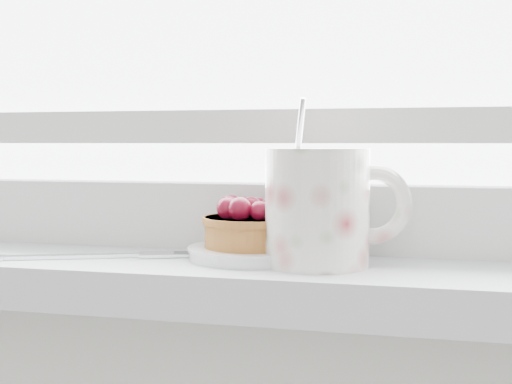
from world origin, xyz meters
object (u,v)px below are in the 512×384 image
(raspberry_tart, at_px, (251,224))
(fork, at_px, (97,256))
(saucer, at_px, (251,253))
(floral_mug, at_px, (321,205))

(raspberry_tart, height_order, fork, raspberry_tart)
(saucer, height_order, floral_mug, floral_mug)
(saucer, distance_m, floral_mug, 0.09)
(fork, bearing_deg, floral_mug, 3.19)
(saucer, height_order, fork, saucer)
(saucer, relative_size, floral_mug, 0.80)
(raspberry_tart, distance_m, floral_mug, 0.08)
(saucer, xyz_separation_m, raspberry_tart, (-0.00, -0.00, 0.03))
(raspberry_tart, bearing_deg, fork, -168.23)
(saucer, relative_size, raspberry_tart, 1.31)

